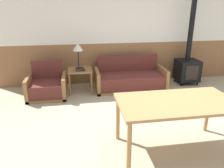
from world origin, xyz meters
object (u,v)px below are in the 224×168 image
Objects in this scene: couch at (130,79)px; armchair at (47,87)px; side_table at (80,73)px; dining_table at (177,106)px; table_lamp at (78,48)px; wood_stove at (188,63)px.

couch is 2.01× the size of armchair.
armchair reaches higher than side_table.
side_table is (0.78, 0.19, 0.25)m from armchair.
table_lamp is at bearing 116.39° from dining_table.
table_lamp is at bearing -179.15° from wood_stove.
dining_table is (2.08, -2.36, 0.47)m from armchair.
couch is at bearing -175.37° from wood_stove.
wood_stove is at bearing 4.63° from couch.
couch is 2.05m from armchair.
armchair is at bearing -174.23° from couch.
couch reaches higher than dining_table.
armchair is 1.42× the size of table_lamp.
side_table is 0.23× the size of wood_stove.
table_lamp reaches higher than side_table.
couch is 3.07× the size of side_table.
couch is at bearing -3.92° from table_lamp.
armchair is 0.84m from side_table.
side_table is (-1.26, -0.01, 0.24)m from couch.
wood_stove is at bearing 2.87° from side_table.
armchair is at bearing -174.74° from wood_stove.
armchair is 0.35× the size of wood_stove.
wood_stove is at bearing -7.73° from armchair.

